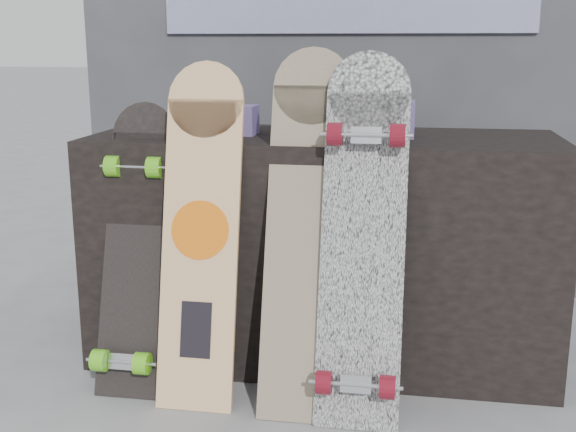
% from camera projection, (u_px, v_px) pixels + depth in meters
% --- Properties ---
extents(ground, '(60.00, 60.00, 0.00)m').
position_uv_depth(ground, '(302.00, 418.00, 2.19)').
color(ground, slate).
rests_on(ground, ground).
extents(vendor_table, '(1.60, 0.60, 0.80)m').
position_uv_depth(vendor_table, '(323.00, 247.00, 2.58)').
color(vendor_table, black).
rests_on(vendor_table, ground).
extents(booth, '(2.40, 0.22, 2.20)m').
position_uv_depth(booth, '(347.00, 45.00, 3.23)').
color(booth, '#35363B').
rests_on(booth, ground).
extents(merch_box_purple, '(0.18, 0.12, 0.10)m').
position_uv_depth(merch_box_purple, '(231.00, 120.00, 2.50)').
color(merch_box_purple, '#47366E').
rests_on(merch_box_purple, vendor_table).
extents(merch_box_small, '(0.14, 0.14, 0.12)m').
position_uv_depth(merch_box_small, '(394.00, 119.00, 2.44)').
color(merch_box_small, '#47366E').
rests_on(merch_box_small, vendor_table).
extents(merch_box_flat, '(0.22, 0.10, 0.06)m').
position_uv_depth(merch_box_flat, '(364.00, 124.00, 2.55)').
color(merch_box_flat, '#D1B78C').
rests_on(merch_box_flat, vendor_table).
extents(longboard_geisha, '(0.24, 0.28, 1.06)m').
position_uv_depth(longboard_geisha, '(201.00, 225.00, 2.24)').
color(longboard_geisha, '#D2B08E').
rests_on(longboard_geisha, ground).
extents(longboard_celtic, '(0.25, 0.36, 1.10)m').
position_uv_depth(longboard_celtic, '(306.00, 219.00, 2.21)').
color(longboard_celtic, '#C9B089').
rests_on(longboard_celtic, ground).
extents(longboard_cascadia, '(0.25, 0.38, 1.09)m').
position_uv_depth(longboard_cascadia, '(363.00, 231.00, 2.15)').
color(longboard_cascadia, silver).
rests_on(longboard_cascadia, ground).
extents(skateboard_dark, '(0.21, 0.37, 0.92)m').
position_uv_depth(skateboard_dark, '(135.00, 244.00, 2.34)').
color(skateboard_dark, black).
rests_on(skateboard_dark, ground).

